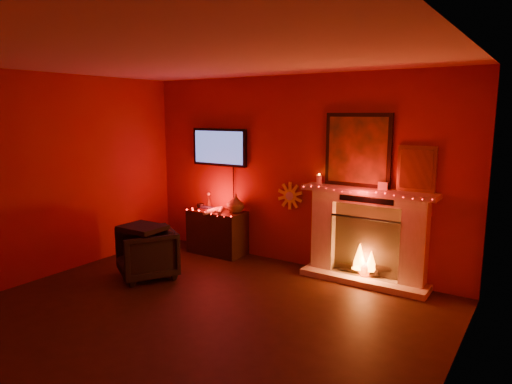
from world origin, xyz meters
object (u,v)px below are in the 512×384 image
console_table (218,230)px  armchair (147,253)px  fireplace (367,227)px  tv (220,147)px  sunburst_clock (290,196)px

console_table → armchair: bearing=-96.3°
fireplace → armchair: 2.93m
tv → sunburst_clock: tv is taller
armchair → fireplace: bearing=61.5°
fireplace → tv: 2.61m
console_table → tv: bearing=117.4°
fireplace → tv: bearing=178.5°
tv → console_table: 1.28m
tv → armchair: tv is taller
fireplace → sunburst_clock: size_ratio=5.45×
fireplace → armchair: size_ratio=3.00×
fireplace → armchair: fireplace is taller
fireplace → console_table: 2.37m
tv → sunburst_clock: size_ratio=3.10×
fireplace → armchair: (-2.49, -1.48, -0.39)m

